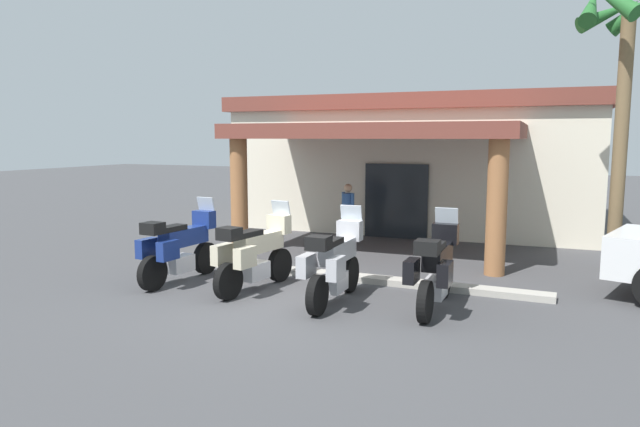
{
  "coord_description": "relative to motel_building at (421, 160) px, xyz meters",
  "views": [
    {
      "loc": [
        4.53,
        -8.61,
        2.83
      ],
      "look_at": [
        -0.43,
        2.64,
        1.2
      ],
      "focal_mm": 32.25,
      "sensor_mm": 36.0,
      "label": 1
    }
  ],
  "objects": [
    {
      "name": "ground_plane",
      "position": [
        0.12,
        -10.21,
        -2.08
      ],
      "size": [
        80.0,
        80.0,
        0.0
      ],
      "primitive_type": "plane",
      "color": "#424244"
    },
    {
      "name": "motel_building",
      "position": [
        0.0,
        0.0,
        0.0
      ],
      "size": [
        11.33,
        11.29,
        4.06
      ],
      "rotation": [
        0.0,
        0.0,
        0.04
      ],
      "color": "silver",
      "rests_on": "ground_plane"
    },
    {
      "name": "motorcycle_blue",
      "position": [
        -2.34,
        -9.81,
        -1.38
      ],
      "size": [
        0.73,
        2.21,
        1.61
      ],
      "rotation": [
        0.0,
        0.0,
        1.51
      ],
      "color": "black",
      "rests_on": "ground_plane"
    },
    {
      "name": "motorcycle_cream",
      "position": [
        -0.67,
        -9.76,
        -1.38
      ],
      "size": [
        0.79,
        2.21,
        1.61
      ],
      "rotation": [
        0.0,
        0.0,
        1.44
      ],
      "color": "black",
      "rests_on": "ground_plane"
    },
    {
      "name": "motorcycle_silver",
      "position": [
        1.0,
        -9.93,
        -1.38
      ],
      "size": [
        0.71,
        2.21,
        1.61
      ],
      "rotation": [
        0.0,
        0.0,
        1.59
      ],
      "color": "black",
      "rests_on": "ground_plane"
    },
    {
      "name": "motorcycle_black",
      "position": [
        2.67,
        -9.6,
        -1.38
      ],
      "size": [
        0.71,
        2.21,
        1.61
      ],
      "rotation": [
        0.0,
        0.0,
        1.59
      ],
      "color": "black",
      "rests_on": "ground_plane"
    },
    {
      "name": "pedestrian",
      "position": [
        -0.74,
        -4.79,
        -1.14
      ],
      "size": [
        0.45,
        0.35,
        1.63
      ],
      "rotation": [
        0.0,
        0.0,
        0.94
      ],
      "color": "black",
      "rests_on": "ground_plane"
    },
    {
      "name": "palm_tree_near_portico",
      "position": [
        5.52,
        -5.18,
        2.66
      ],
      "size": [
        2.15,
        2.25,
        6.14
      ],
      "color": "brown",
      "rests_on": "ground_plane"
    },
    {
      "name": "curb_strip",
      "position": [
        0.16,
        -8.31,
        -2.02
      ],
      "size": [
        8.68,
        0.36,
        0.12
      ],
      "primitive_type": "cube",
      "color": "#ADA89E",
      "rests_on": "ground_plane"
    }
  ]
}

